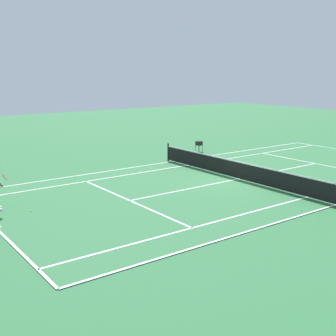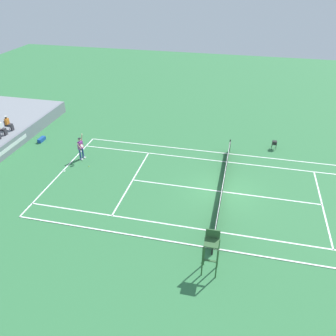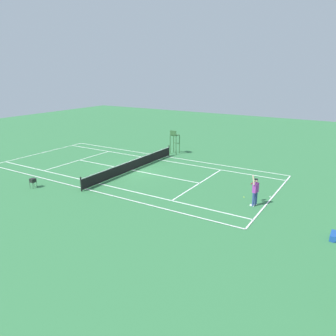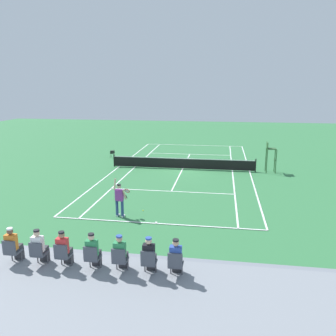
{
  "view_description": "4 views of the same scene",
  "coord_description": "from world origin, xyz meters",
  "px_view_note": "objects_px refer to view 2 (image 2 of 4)",
  "views": [
    {
      "loc": [
        -15.26,
        15.67,
        5.36
      ],
      "look_at": [
        0.61,
        3.95,
        1.0
      ],
      "focal_mm": 47.07,
      "sensor_mm": 36.0,
      "label": 1
    },
    {
      "loc": [
        -19.41,
        -0.72,
        13.51
      ],
      "look_at": [
        0.61,
        3.95,
        1.0
      ],
      "focal_mm": 36.65,
      "sensor_mm": 36.0,
      "label": 2
    },
    {
      "loc": [
        21.37,
        16.78,
        8.26
      ],
      "look_at": [
        0.61,
        3.95,
        1.0
      ],
      "focal_mm": 35.14,
      "sensor_mm": 36.0,
      "label": 3
    },
    {
      "loc": [
        -3.15,
        27.84,
        6.79
      ],
      "look_at": [
        0.61,
        3.95,
        1.0
      ],
      "focal_mm": 36.76,
      "sensor_mm": 36.0,
      "label": 4
    }
  ],
  "objects_px": {
    "tennis_player": "(81,148)",
    "umpire_chair": "(211,247)",
    "ball_hopper": "(275,143)",
    "spectator_seated_6": "(8,123)",
    "spectator_seated_5": "(1,128)",
    "equipment_bag": "(42,139)",
    "tennis_ball": "(89,166)"
  },
  "relations": [
    {
      "from": "tennis_ball",
      "to": "equipment_bag",
      "type": "xyz_separation_m",
      "value": [
        3.08,
        5.8,
        0.13
      ]
    },
    {
      "from": "tennis_player",
      "to": "ball_hopper",
      "type": "relative_size",
      "value": 2.98
    },
    {
      "from": "spectator_seated_6",
      "to": "umpire_chair",
      "type": "height_order",
      "value": "umpire_chair"
    },
    {
      "from": "tennis_player",
      "to": "umpire_chair",
      "type": "distance_m",
      "value": 14.48
    },
    {
      "from": "spectator_seated_5",
      "to": "spectator_seated_6",
      "type": "distance_m",
      "value": 0.92
    },
    {
      "from": "spectator_seated_5",
      "to": "ball_hopper",
      "type": "distance_m",
      "value": 22.55
    },
    {
      "from": "spectator_seated_5",
      "to": "equipment_bag",
      "type": "bearing_deg",
      "value": -56.44
    },
    {
      "from": "equipment_bag",
      "to": "umpire_chair",
      "type": "bearing_deg",
      "value": -124.77
    },
    {
      "from": "umpire_chair",
      "to": "spectator_seated_6",
      "type": "bearing_deg",
      "value": 60.39
    },
    {
      "from": "umpire_chair",
      "to": "ball_hopper",
      "type": "bearing_deg",
      "value": -14.04
    },
    {
      "from": "umpire_chair",
      "to": "ball_hopper",
      "type": "xyz_separation_m",
      "value": [
        14.28,
        -3.57,
        -0.98
      ]
    },
    {
      "from": "umpire_chair",
      "to": "equipment_bag",
      "type": "bearing_deg",
      "value": 55.23
    },
    {
      "from": "tennis_player",
      "to": "umpire_chair",
      "type": "bearing_deg",
      "value": -128.85
    },
    {
      "from": "umpire_chair",
      "to": "equipment_bag",
      "type": "distance_m",
      "value": 19.6
    },
    {
      "from": "spectator_seated_6",
      "to": "equipment_bag",
      "type": "height_order",
      "value": "spectator_seated_6"
    },
    {
      "from": "spectator_seated_6",
      "to": "tennis_ball",
      "type": "distance_m",
      "value": 8.71
    },
    {
      "from": "spectator_seated_5",
      "to": "equipment_bag",
      "type": "height_order",
      "value": "spectator_seated_5"
    },
    {
      "from": "spectator_seated_6",
      "to": "tennis_player",
      "type": "relative_size",
      "value": 0.61
    },
    {
      "from": "ball_hopper",
      "to": "umpire_chair",
      "type": "bearing_deg",
      "value": 165.96
    },
    {
      "from": "spectator_seated_6",
      "to": "tennis_player",
      "type": "distance_m",
      "value": 7.35
    },
    {
      "from": "tennis_player",
      "to": "ball_hopper",
      "type": "bearing_deg",
      "value": -70.67
    },
    {
      "from": "tennis_ball",
      "to": "equipment_bag",
      "type": "bearing_deg",
      "value": 62.04
    },
    {
      "from": "umpire_chair",
      "to": "equipment_bag",
      "type": "xyz_separation_m",
      "value": [
        11.15,
        16.06,
        -1.4
      ]
    },
    {
      "from": "spectator_seated_6",
      "to": "ball_hopper",
      "type": "bearing_deg",
      "value": -80.22
    },
    {
      "from": "tennis_player",
      "to": "umpire_chair",
      "type": "xyz_separation_m",
      "value": [
        -9.08,
        -11.27,
        0.56
      ]
    },
    {
      "from": "equipment_bag",
      "to": "ball_hopper",
      "type": "bearing_deg",
      "value": -80.93
    },
    {
      "from": "spectator_seated_6",
      "to": "tennis_player",
      "type": "bearing_deg",
      "value": -101.11
    },
    {
      "from": "equipment_bag",
      "to": "tennis_ball",
      "type": "bearing_deg",
      "value": -117.96
    },
    {
      "from": "spectator_seated_6",
      "to": "ball_hopper",
      "type": "xyz_separation_m",
      "value": [
        3.8,
        -22.02,
        -1.15
      ]
    },
    {
      "from": "tennis_ball",
      "to": "ball_hopper",
      "type": "bearing_deg",
      "value": -65.8
    },
    {
      "from": "tennis_ball",
      "to": "umpire_chair",
      "type": "relative_size",
      "value": 0.03
    },
    {
      "from": "spectator_seated_5",
      "to": "spectator_seated_6",
      "type": "xyz_separation_m",
      "value": [
        0.92,
        0.0,
        0.0
      ]
    }
  ]
}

